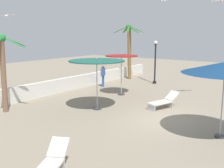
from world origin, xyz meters
TOP-DOWN VIEW (x-y plane):
  - ground_plane at (0.00, 0.00)m, footprint 56.00×56.00m
  - boundary_wall at (0.00, 8.43)m, footprint 25.20×0.30m
  - patio_umbrella_0 at (-0.32, 3.70)m, footprint 2.90×2.90m
  - patio_umbrella_1 at (3.23, 4.57)m, footprint 2.08×2.08m
  - palm_tree_0 at (8.71, 7.49)m, footprint 2.65×2.71m
  - palm_tree_1 at (-3.42, 7.21)m, footprint 2.40×2.44m
  - lamp_post_1 at (8.14, 4.64)m, footprint 0.29×0.29m
  - lounge_chair_0 at (-6.34, 0.43)m, footprint 1.93×1.31m
  - lounge_chair_1 at (1.94, 0.92)m, footprint 1.96×1.12m
  - guest_0 at (4.64, 7.20)m, footprint 0.54×0.33m
  - seagull_0 at (-1.71, 9.18)m, footprint 0.38×1.41m
  - seagull_1 at (4.92, -0.93)m, footprint 1.17×0.97m
  - seagull_2 at (7.73, 3.93)m, footprint 0.91×0.99m

SIDE VIEW (x-z plane):
  - ground_plane at x=0.00m, z-range 0.00..0.00m
  - lounge_chair_0 at x=-6.34m, z-range -0.02..0.81m
  - lounge_chair_1 at x=1.94m, z-range -0.02..0.81m
  - boundary_wall at x=0.00m, z-range 0.00..0.93m
  - guest_0 at x=4.64m, z-range 0.18..1.86m
  - lamp_post_1 at x=8.14m, z-range 0.14..3.57m
  - patio_umbrella_1 at x=3.23m, z-range 1.04..3.76m
  - patio_umbrella_0 at x=-0.32m, z-range 1.14..3.85m
  - palm_tree_1 at x=-3.42m, z-range 0.55..4.52m
  - palm_tree_0 at x=8.71m, z-range 0.64..5.43m
  - seagull_0 at x=-1.71m, z-range 4.93..5.07m
  - seagull_1 at x=4.92m, z-range 5.63..5.83m
  - seagull_2 at x=7.73m, z-range 6.30..6.45m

